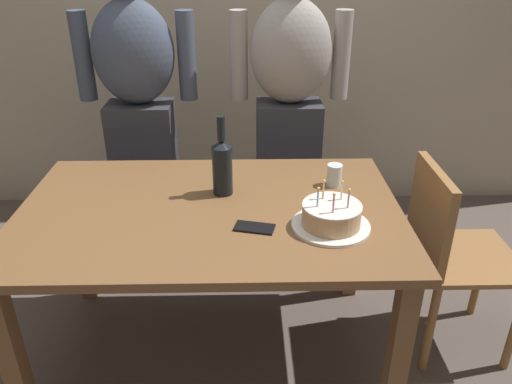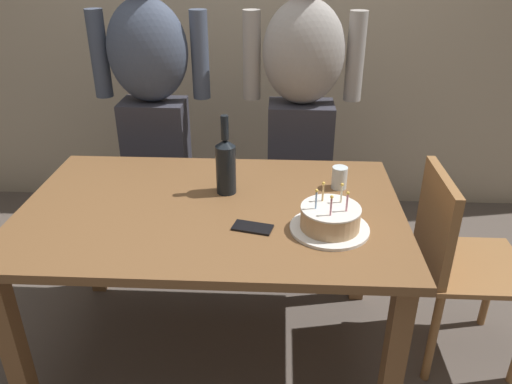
% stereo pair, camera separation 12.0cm
% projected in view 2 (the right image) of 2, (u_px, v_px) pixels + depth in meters
% --- Properties ---
extents(ground_plane, '(10.00, 10.00, 0.00)m').
position_uv_depth(ground_plane, '(218.00, 347.00, 2.30)').
color(ground_plane, '#564C44').
extents(back_wall, '(5.20, 0.10, 2.60)m').
position_uv_depth(back_wall, '(240.00, 8.00, 3.10)').
color(back_wall, tan).
rests_on(back_wall, ground_plane).
extents(dining_table, '(1.50, 0.96, 0.74)m').
position_uv_depth(dining_table, '(212.00, 228.00, 2.01)').
color(dining_table, brown).
rests_on(dining_table, ground_plane).
extents(birthday_cake, '(0.29, 0.29, 0.17)m').
position_uv_depth(birthday_cake, '(330.00, 220.00, 1.79)').
color(birthday_cake, white).
rests_on(birthday_cake, dining_table).
extents(water_glass_near, '(0.06, 0.06, 0.09)m').
position_uv_depth(water_glass_near, '(339.00, 178.00, 2.10)').
color(water_glass_near, silver).
rests_on(water_glass_near, dining_table).
extents(wine_bottle, '(0.08, 0.08, 0.33)m').
position_uv_depth(wine_bottle, '(226.00, 164.00, 2.03)').
color(wine_bottle, black).
rests_on(wine_bottle, dining_table).
extents(cell_phone, '(0.16, 0.10, 0.01)m').
position_uv_depth(cell_phone, '(253.00, 227.00, 1.82)').
color(cell_phone, black).
rests_on(cell_phone, dining_table).
extents(person_man_bearded, '(0.61, 0.27, 1.66)m').
position_uv_depth(person_man_bearded, '(153.00, 109.00, 2.65)').
color(person_man_bearded, '#33333D').
rests_on(person_man_bearded, ground_plane).
extents(person_woman_cardigan, '(0.61, 0.27, 1.66)m').
position_uv_depth(person_woman_cardigan, '(301.00, 112.00, 2.61)').
color(person_woman_cardigan, '#33333D').
rests_on(person_woman_cardigan, ground_plane).
extents(dining_chair, '(0.42, 0.42, 0.87)m').
position_uv_depth(dining_chair, '(454.00, 254.00, 2.07)').
color(dining_chair, olive).
rests_on(dining_chair, ground_plane).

